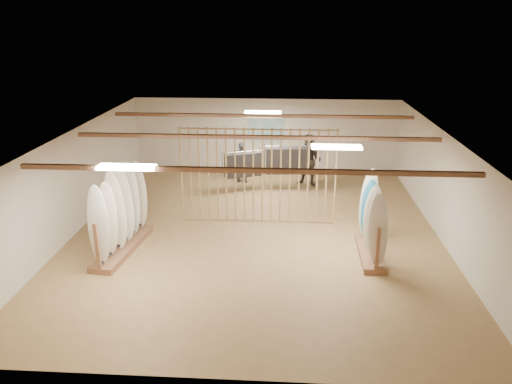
# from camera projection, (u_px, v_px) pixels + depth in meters

# --- Properties ---
(floor) EXTENTS (12.00, 12.00, 0.00)m
(floor) POSITION_uv_depth(u_px,v_px,m) (256.00, 233.00, 13.91)
(floor) COLOR #AA8452
(floor) RESTS_ON ground
(ceiling) EXTENTS (12.00, 12.00, 0.00)m
(ceiling) POSITION_uv_depth(u_px,v_px,m) (256.00, 134.00, 12.98)
(ceiling) COLOR gray
(ceiling) RESTS_ON ground
(wall_back) EXTENTS (12.00, 0.00, 12.00)m
(wall_back) POSITION_uv_depth(u_px,v_px,m) (266.00, 135.00, 19.10)
(wall_back) COLOR silver
(wall_back) RESTS_ON ground
(wall_front) EXTENTS (12.00, 0.00, 12.00)m
(wall_front) POSITION_uv_depth(u_px,v_px,m) (231.00, 306.00, 7.80)
(wall_front) COLOR silver
(wall_front) RESTS_ON ground
(wall_left) EXTENTS (0.00, 12.00, 12.00)m
(wall_left) POSITION_uv_depth(u_px,v_px,m) (75.00, 181.00, 13.75)
(wall_left) COLOR silver
(wall_left) RESTS_ON ground
(wall_right) EXTENTS (0.00, 12.00, 12.00)m
(wall_right) POSITION_uv_depth(u_px,v_px,m) (445.00, 189.00, 13.14)
(wall_right) COLOR silver
(wall_right) RESTS_ON ground
(ceiling_slats) EXTENTS (9.50, 6.12, 0.10)m
(ceiling_slats) POSITION_uv_depth(u_px,v_px,m) (256.00, 137.00, 13.01)
(ceiling_slats) COLOR #905F41
(ceiling_slats) RESTS_ON ground
(light_panels) EXTENTS (1.20, 0.35, 0.06)m
(light_panels) POSITION_uv_depth(u_px,v_px,m) (256.00, 136.00, 13.00)
(light_panels) COLOR white
(light_panels) RESTS_ON ground
(bamboo_partition) EXTENTS (4.45, 0.05, 2.78)m
(bamboo_partition) POSITION_uv_depth(u_px,v_px,m) (258.00, 176.00, 14.20)
(bamboo_partition) COLOR tan
(bamboo_partition) RESTS_ON ground
(poster) EXTENTS (1.40, 0.03, 0.90)m
(poster) POSITION_uv_depth(u_px,v_px,m) (266.00, 130.00, 19.01)
(poster) COLOR #379FC0
(poster) RESTS_ON ground
(rack_left) EXTENTS (0.89, 2.72, 2.15)m
(rack_left) POSITION_uv_depth(u_px,v_px,m) (121.00, 224.00, 12.61)
(rack_left) COLOR #905F41
(rack_left) RESTS_ON floor
(rack_right) EXTENTS (0.58, 2.08, 1.98)m
(rack_right) POSITION_uv_depth(u_px,v_px,m) (372.00, 231.00, 12.35)
(rack_right) COLOR #905F41
(rack_right) RESTS_ON floor
(clothing_rack_a) EXTENTS (1.28, 0.77, 1.44)m
(clothing_rack_a) POSITION_uv_depth(u_px,v_px,m) (243.00, 165.00, 16.98)
(clothing_rack_a) COLOR silver
(clothing_rack_a) RESTS_ON floor
(clothing_rack_b) EXTENTS (1.47, 0.48, 1.58)m
(clothing_rack_b) POSITION_uv_depth(u_px,v_px,m) (286.00, 160.00, 17.13)
(clothing_rack_b) COLOR silver
(clothing_rack_b) RESTS_ON floor
(shopper_a) EXTENTS (0.68, 0.51, 1.69)m
(shopper_a) POSITION_uv_depth(u_px,v_px,m) (242.00, 160.00, 17.91)
(shopper_a) COLOR #2A2B33
(shopper_a) RESTS_ON floor
(shopper_b) EXTENTS (1.23, 1.11, 2.09)m
(shopper_b) POSITION_uv_depth(u_px,v_px,m) (309.00, 157.00, 17.48)
(shopper_b) COLOR #37302B
(shopper_b) RESTS_ON floor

